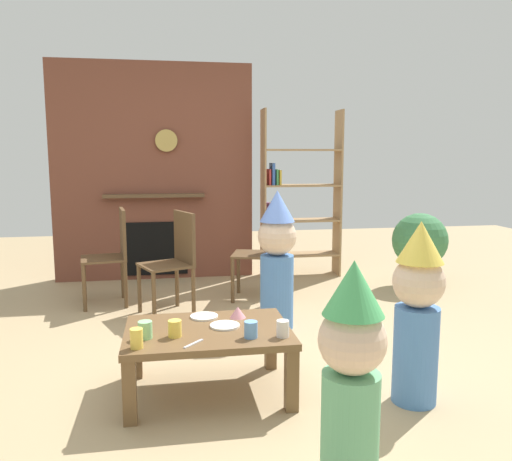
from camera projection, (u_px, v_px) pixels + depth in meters
The scene contains 20 objects.
ground_plane at pixel (244, 360), 3.53m from camera, with size 12.00×12.00×0.00m, color tan.
brick_fireplace_feature at pixel (154, 173), 5.79m from camera, with size 2.20×0.28×2.40m.
bookshelf at pixel (295, 202), 5.91m from camera, with size 0.90×0.28×1.90m.
coffee_table at pixel (208, 339), 3.01m from camera, with size 0.95×0.67×0.39m.
paper_cup_near_left at pixel (145, 330), 2.84m from camera, with size 0.08×0.08×0.10m, color #8CD18C.
paper_cup_near_right at pixel (283, 329), 2.86m from camera, with size 0.07×0.07×0.09m, color silver.
paper_cup_center at pixel (136, 338), 2.69m from camera, with size 0.07×0.07×0.11m, color #F2CC4C.
paper_cup_far_left at pixel (175, 329), 2.86m from camera, with size 0.07×0.07×0.09m, color #F2CC4C.
paper_cup_far_right at pixel (251, 330), 2.85m from camera, with size 0.07×0.07×0.09m, color #669EE0.
paper_plate_front at pixel (225, 325), 3.04m from camera, with size 0.17×0.17×0.01m, color white.
paper_plate_rear at pixel (204, 316), 3.21m from camera, with size 0.17×0.17×0.01m, color white.
birthday_cake_slice at pixel (238, 312), 3.20m from camera, with size 0.10×0.10×0.07m, color pink.
table_fork at pixel (194, 344), 2.75m from camera, with size 0.15×0.02×0.01m, color silver.
child_with_cone_hat at pixel (351, 375), 2.06m from camera, with size 0.27×0.27×0.99m.
child_in_pink at pixel (418, 308), 2.87m from camera, with size 0.29×0.29×1.04m.
child_by_the_chairs at pixel (277, 256), 4.13m from camera, with size 0.31×0.31×1.12m.
dining_chair_left at pixel (113, 250), 4.82m from camera, with size 0.46×0.46×0.90m.
dining_chair_middle at pixel (175, 256), 4.54m from camera, with size 0.52×0.52×0.90m.
dining_chair_right at pixel (263, 247), 4.98m from camera, with size 0.50×0.50×0.90m.
potted_plant_tall at pixel (420, 243), 5.48m from camera, with size 0.58×0.58×0.79m.
Camera 1 is at (-0.49, -3.33, 1.39)m, focal length 36.27 mm.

